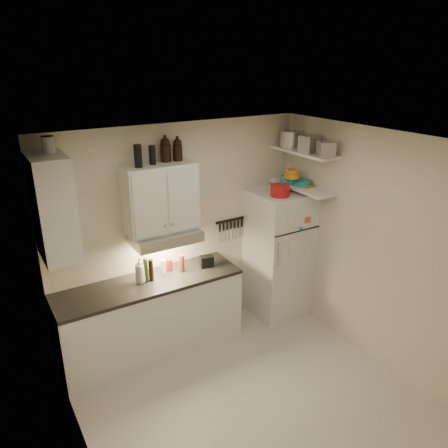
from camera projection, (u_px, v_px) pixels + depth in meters
floor at (249, 396)px, 4.52m from camera, size 3.20×3.00×0.02m
ceiling at (255, 143)px, 3.58m from camera, size 3.20×3.00×0.02m
back_wall at (180, 232)px, 5.25m from camera, size 3.20×0.02×2.60m
left_wall at (75, 338)px, 3.26m from camera, size 0.02×3.00×2.60m
right_wall at (371, 247)px, 4.83m from camera, size 0.02×3.00×2.60m
base_cabinet at (152, 318)px, 5.04m from camera, size 2.10×0.60×0.88m
countertop at (149, 283)px, 4.88m from camera, size 2.10×0.62×0.04m
upper_cabinet at (161, 198)px, 4.78m from camera, size 0.80×0.33×0.75m
side_cabinet at (53, 208)px, 4.07m from camera, size 0.33×0.55×1.00m
range_hood at (165, 236)px, 4.88m from camera, size 0.76×0.46×0.12m
fridge at (279, 253)px, 5.74m from camera, size 0.70×0.68×1.70m
shelf_hi at (304, 152)px, 5.25m from camera, size 0.30×0.95×0.03m
shelf_lo at (301, 187)px, 5.40m from camera, size 0.30×0.95×0.03m
knife_strip at (230, 220)px, 5.56m from camera, size 0.42×0.02×0.03m
dutch_oven at (280, 190)px, 5.24m from camera, size 0.27×0.27×0.14m
book_stack at (305, 188)px, 5.44m from camera, size 0.23×0.28×0.09m
spice_jar at (282, 189)px, 5.38m from camera, size 0.07×0.07×0.10m
stock_pot at (291, 139)px, 5.42m from camera, size 0.30×0.30×0.20m
tin_a at (309, 144)px, 5.09m from camera, size 0.22×0.21×0.20m
tin_b at (326, 149)px, 4.87m from camera, size 0.23×0.23×0.17m
bowl_teal at (290, 179)px, 5.51m from camera, size 0.24×0.24×0.09m
bowl_orange at (292, 176)px, 5.39m from camera, size 0.19×0.19×0.06m
bowl_yellow at (292, 172)px, 5.37m from camera, size 0.15×0.15×0.05m
plates at (302, 183)px, 5.42m from camera, size 0.30×0.30×0.06m
growler_a at (165, 149)px, 4.71m from camera, size 0.12×0.12×0.27m
growler_b at (178, 149)px, 4.76m from camera, size 0.13×0.13×0.25m
thermos_a at (152, 155)px, 4.60m from camera, size 0.08×0.08×0.20m
thermos_b at (138, 156)px, 4.47m from camera, size 0.10×0.10×0.24m
side_jar at (48, 145)px, 3.94m from camera, size 0.14×0.14×0.15m
soap_bottle at (140, 269)px, 4.80m from camera, size 0.14×0.14×0.33m
pepper_mill at (182, 263)px, 5.08m from camera, size 0.07×0.07×0.21m
oil_bottle at (146, 270)px, 4.85m from camera, size 0.07×0.07×0.27m
vinegar_bottle at (151, 270)px, 4.86m from camera, size 0.07×0.07×0.26m
clear_bottle at (163, 267)px, 5.03m from camera, size 0.07×0.07×0.18m
red_jar at (169, 265)px, 5.11m from camera, size 0.09×0.09×0.14m
caddy at (206, 261)px, 5.21m from camera, size 0.17×0.14×0.13m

